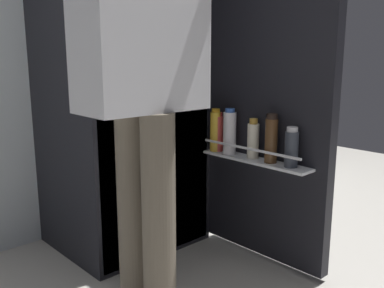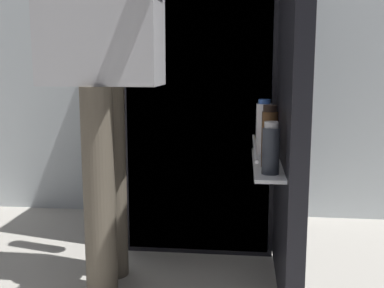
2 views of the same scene
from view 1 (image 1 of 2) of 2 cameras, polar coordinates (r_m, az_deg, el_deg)
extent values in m
plane|color=#B7B2A8|center=(2.01, 0.42, -17.21)|extent=(6.07, 6.07, 0.00)
cube|color=silver|center=(2.50, -14.56, 18.13)|extent=(4.40, 0.10, 2.53)
cube|color=black|center=(2.19, -9.56, 8.43)|extent=(0.68, 0.60, 1.71)
cube|color=white|center=(1.96, -4.72, 8.14)|extent=(0.64, 0.01, 1.67)
cube|color=white|center=(1.99, -5.54, 7.82)|extent=(0.60, 0.09, 0.01)
cube|color=black|center=(1.98, 10.15, 8.30)|extent=(0.06, 0.68, 1.66)
cube|color=white|center=(1.97, 8.37, -2.18)|extent=(0.10, 0.56, 0.01)
cylinder|color=silver|center=(1.92, 7.59, -0.64)|extent=(0.01, 0.54, 0.01)
cylinder|color=brown|center=(1.90, 10.52, 0.41)|extent=(0.06, 0.06, 0.19)
cylinder|color=black|center=(1.88, 10.64, 3.65)|extent=(0.05, 0.05, 0.02)
cylinder|color=#333842|center=(1.85, 13.12, -0.72)|extent=(0.06, 0.06, 0.15)
cylinder|color=silver|center=(1.83, 13.25, 1.92)|extent=(0.05, 0.05, 0.02)
cylinder|color=#EDE5CC|center=(1.97, 8.15, 0.39)|extent=(0.05, 0.05, 0.16)
cylinder|color=#B78933|center=(1.96, 8.23, 3.03)|extent=(0.04, 0.04, 0.02)
cylinder|color=white|center=(2.04, 5.04, 1.44)|extent=(0.06, 0.06, 0.20)
cylinder|color=#335BB2|center=(2.02, 5.09, 4.49)|extent=(0.05, 0.05, 0.02)
cylinder|color=#DB4C47|center=(2.11, 3.38, 1.40)|extent=(0.06, 0.06, 0.17)
cylinder|color=#B22D28|center=(2.09, 3.41, 3.99)|extent=(0.05, 0.05, 0.02)
cylinder|color=gold|center=(2.10, 3.17, 1.65)|extent=(0.06, 0.06, 0.19)
cylinder|color=#BC8419|center=(2.08, 3.20, 4.49)|extent=(0.04, 0.04, 0.02)
cylinder|color=red|center=(1.95, -7.08, 8.92)|extent=(0.08, 0.08, 0.07)
cylinder|color=#665B4C|center=(1.66, -7.82, -8.90)|extent=(0.12, 0.12, 0.79)
cylinder|color=#665B4C|center=(1.54, -4.43, -10.52)|extent=(0.12, 0.12, 0.79)
cube|color=silver|center=(1.49, -6.79, 15.16)|extent=(0.44, 0.23, 0.56)
cylinder|color=silver|center=(1.67, -11.28, 13.85)|extent=(0.08, 0.08, 0.53)
camera|label=2|loc=(1.52, 68.07, 0.34)|focal=44.73mm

